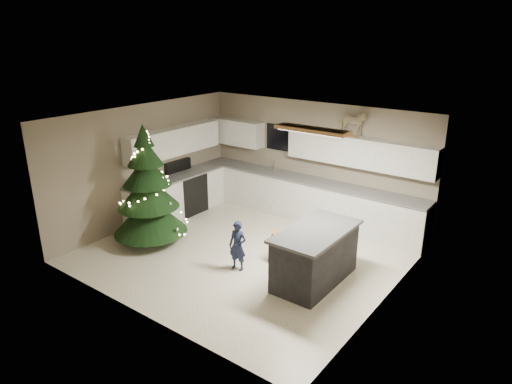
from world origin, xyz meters
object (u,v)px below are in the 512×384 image
Objects in this scene: bar_stool at (280,240)px; toddler at (238,246)px; rocking_horse at (352,123)px; christmas_tree at (148,195)px; island at (315,255)px.

toddler is (-0.45, -0.68, 0.01)m from bar_stool.
bar_stool is at bearing 164.36° from rocking_horse.
bar_stool is at bearing 17.85° from christmas_tree.
christmas_tree reaches higher than toddler.
island is 1.86× the size of toddler.
toddler is 3.48m from rocking_horse.
christmas_tree is 2.64× the size of toddler.
toddler is at bearing 157.01° from rocking_horse.
bar_stool is 0.65× the size of toddler.
bar_stool is 2.76m from christmas_tree.
bar_stool is at bearing 47.41° from toddler.
rocking_horse is (-0.62, 2.42, 1.80)m from island.
rocking_horse reaches higher than bar_stool.
island is 3.08m from rocking_horse.
island reaches higher than bar_stool.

